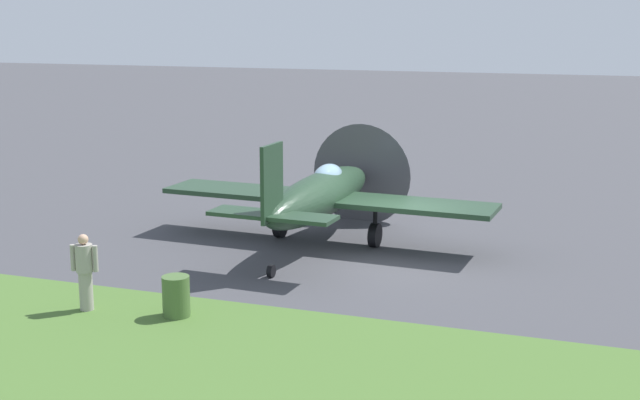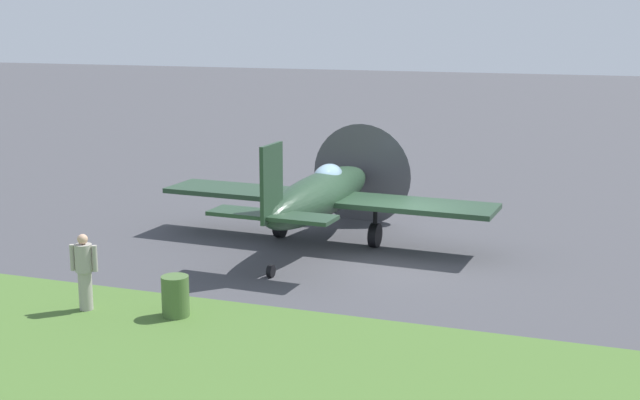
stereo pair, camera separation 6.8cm
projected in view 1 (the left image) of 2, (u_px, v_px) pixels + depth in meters
The scene contains 4 objects.
ground_plane at pixel (397, 259), 23.16m from camera, with size 160.00×160.00×0.00m, color #424247.
airplane_lead at pixel (322, 195), 24.31m from camera, with size 9.80×7.77×3.50m.
ground_crew_chief at pixel (85, 270), 18.96m from camera, with size 0.62×0.38×1.73m.
fuel_drum at pixel (176, 296), 18.66m from camera, with size 0.60×0.60×0.90m, color #476633.
Camera 1 is at (5.55, -21.72, 6.37)m, focal length 48.43 mm.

